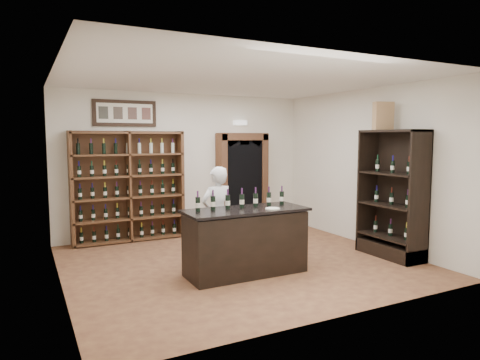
% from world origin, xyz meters
% --- Properties ---
extents(floor, '(5.50, 5.50, 0.00)m').
position_xyz_m(floor, '(0.00, 0.00, 0.00)').
color(floor, '#92623A').
rests_on(floor, ground).
extents(ceiling, '(5.50, 5.50, 0.00)m').
position_xyz_m(ceiling, '(0.00, 0.00, 3.00)').
color(ceiling, white).
rests_on(ceiling, wall_back).
extents(wall_back, '(5.50, 0.04, 3.00)m').
position_xyz_m(wall_back, '(0.00, 2.50, 1.50)').
color(wall_back, white).
rests_on(wall_back, ground).
extents(wall_left, '(0.04, 5.00, 3.00)m').
position_xyz_m(wall_left, '(-2.75, 0.00, 1.50)').
color(wall_left, white).
rests_on(wall_left, ground).
extents(wall_right, '(0.04, 5.00, 3.00)m').
position_xyz_m(wall_right, '(2.75, 0.00, 1.50)').
color(wall_right, white).
rests_on(wall_right, ground).
extents(wine_shelf, '(2.20, 0.38, 2.20)m').
position_xyz_m(wine_shelf, '(-1.30, 2.33, 1.10)').
color(wine_shelf, '#562E1D').
rests_on(wine_shelf, ground).
extents(framed_picture, '(1.25, 0.04, 0.52)m').
position_xyz_m(framed_picture, '(-1.30, 2.47, 2.55)').
color(framed_picture, black).
rests_on(framed_picture, wall_back).
extents(arched_doorway, '(1.17, 0.35, 2.17)m').
position_xyz_m(arched_doorway, '(1.25, 2.33, 1.14)').
color(arched_doorway, black).
rests_on(arched_doorway, ground).
extents(emergency_light, '(0.30, 0.10, 0.10)m').
position_xyz_m(emergency_light, '(1.25, 2.42, 2.40)').
color(emergency_light, white).
rests_on(emergency_light, wall_back).
extents(tasting_counter, '(1.88, 0.78, 1.00)m').
position_xyz_m(tasting_counter, '(-0.20, -0.60, 0.49)').
color(tasting_counter, black).
rests_on(tasting_counter, ground).
extents(counter_bottle_0, '(0.07, 0.07, 0.30)m').
position_xyz_m(counter_bottle_0, '(-0.92, -0.48, 1.11)').
color(counter_bottle_0, black).
rests_on(counter_bottle_0, tasting_counter).
extents(counter_bottle_1, '(0.07, 0.07, 0.30)m').
position_xyz_m(counter_bottle_1, '(-0.68, -0.48, 1.11)').
color(counter_bottle_1, black).
rests_on(counter_bottle_1, tasting_counter).
extents(counter_bottle_2, '(0.07, 0.07, 0.30)m').
position_xyz_m(counter_bottle_2, '(-0.44, -0.48, 1.11)').
color(counter_bottle_2, black).
rests_on(counter_bottle_2, tasting_counter).
extents(counter_bottle_3, '(0.07, 0.07, 0.30)m').
position_xyz_m(counter_bottle_3, '(-0.20, -0.48, 1.11)').
color(counter_bottle_3, black).
rests_on(counter_bottle_3, tasting_counter).
extents(counter_bottle_4, '(0.07, 0.07, 0.30)m').
position_xyz_m(counter_bottle_4, '(0.04, -0.48, 1.11)').
color(counter_bottle_4, black).
rests_on(counter_bottle_4, tasting_counter).
extents(counter_bottle_5, '(0.07, 0.07, 0.30)m').
position_xyz_m(counter_bottle_5, '(0.28, -0.48, 1.11)').
color(counter_bottle_5, black).
rests_on(counter_bottle_5, tasting_counter).
extents(counter_bottle_6, '(0.07, 0.07, 0.30)m').
position_xyz_m(counter_bottle_6, '(0.52, -0.48, 1.11)').
color(counter_bottle_6, black).
rests_on(counter_bottle_6, tasting_counter).
extents(side_cabinet, '(0.48, 1.20, 2.20)m').
position_xyz_m(side_cabinet, '(2.52, -0.90, 0.75)').
color(side_cabinet, black).
rests_on(side_cabinet, ground).
extents(shopkeeper, '(0.63, 0.45, 1.60)m').
position_xyz_m(shopkeeper, '(-0.34, 0.15, 0.80)').
color(shopkeeper, silver).
rests_on(shopkeeper, ground).
extents(plate, '(0.22, 0.22, 0.02)m').
position_xyz_m(plate, '(0.14, -0.81, 1.01)').
color(plate, silver).
rests_on(plate, tasting_counter).
extents(wine_crate, '(0.37, 0.23, 0.48)m').
position_xyz_m(wine_crate, '(2.46, -0.68, 2.44)').
color(wine_crate, tan).
rests_on(wine_crate, side_cabinet).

